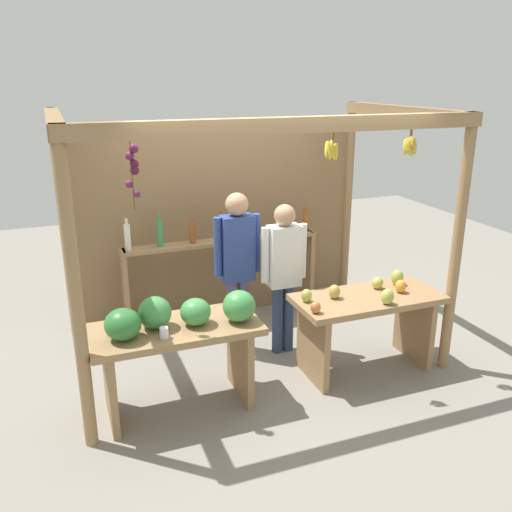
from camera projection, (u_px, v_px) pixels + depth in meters
The scene contains 7 objects.
ground_plane at pixel (249, 350), 5.70m from camera, with size 12.00×12.00×0.00m, color gray.
market_stall at pixel (233, 209), 5.69m from camera, with size 3.48×2.11×2.45m.
fruit_counter_left at pixel (177, 334), 4.49m from camera, with size 1.41×0.64×1.04m.
fruit_counter_right at pixel (367, 314), 5.16m from camera, with size 1.41×0.64×0.93m.
bottle_shelf_unit at pixel (222, 256), 6.09m from camera, with size 2.23×0.22×1.34m.
vendor_man at pixel (237, 258), 5.40m from camera, with size 0.48×0.23×1.67m.
vendor_woman at pixel (284, 266), 5.39m from camera, with size 0.48×0.21×1.57m.
Camera 1 is at (-1.74, -4.79, 2.74)m, focal length 38.04 mm.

